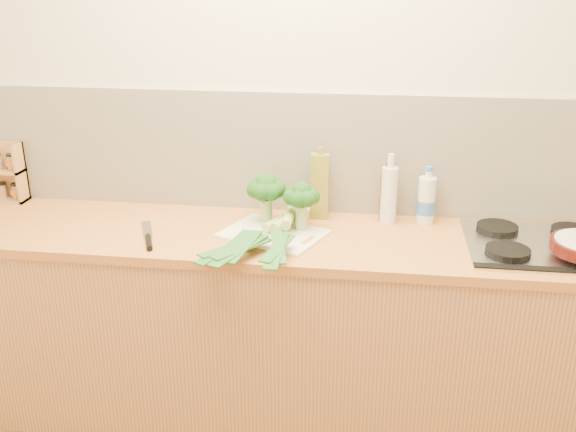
{
  "coord_description": "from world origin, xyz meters",
  "views": [
    {
      "loc": [
        0.34,
        -1.25,
        1.93
      ],
      "look_at": [
        0.02,
        1.1,
        1.02
      ],
      "focal_mm": 40.0,
      "sensor_mm": 36.0,
      "label": 1
    }
  ],
  "objects_px": {
    "gas_hob": "(541,244)",
    "spice_rack": "(1,175)",
    "chefs_knife": "(148,239)",
    "chopping_board": "(273,234)"
  },
  "relations": [
    {
      "from": "chefs_knife",
      "to": "spice_rack",
      "type": "distance_m",
      "value": 0.95
    },
    {
      "from": "gas_hob",
      "to": "spice_rack",
      "type": "height_order",
      "value": "spice_rack"
    },
    {
      "from": "gas_hob",
      "to": "chopping_board",
      "type": "xyz_separation_m",
      "value": [
        -1.07,
        -0.02,
        -0.01
      ]
    },
    {
      "from": "gas_hob",
      "to": "spice_rack",
      "type": "xyz_separation_m",
      "value": [
        -2.42,
        0.25,
        0.11
      ]
    },
    {
      "from": "gas_hob",
      "to": "chopping_board",
      "type": "relative_size",
      "value": 1.45
    },
    {
      "from": "chopping_board",
      "to": "chefs_knife",
      "type": "distance_m",
      "value": 0.51
    },
    {
      "from": "chopping_board",
      "to": "chefs_knife",
      "type": "bearing_deg",
      "value": -142.6
    },
    {
      "from": "chefs_knife",
      "to": "spice_rack",
      "type": "xyz_separation_m",
      "value": [
        -0.85,
        0.39,
        0.11
      ]
    },
    {
      "from": "chefs_knife",
      "to": "spice_rack",
      "type": "relative_size",
      "value": 1.13
    },
    {
      "from": "gas_hob",
      "to": "chefs_knife",
      "type": "bearing_deg",
      "value": -174.64
    }
  ]
}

